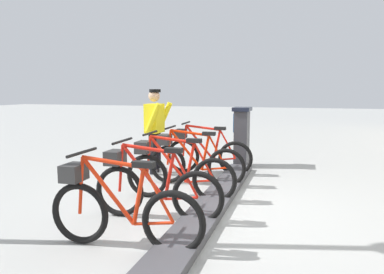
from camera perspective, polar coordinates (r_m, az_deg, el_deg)
ground_plane at (r=5.11m, az=3.15°, el=-11.27°), size 60.00×60.00×0.00m
dock_rail_base at (r=5.09m, az=3.15°, el=-10.74°), size 0.44×5.19×0.10m
payment_kiosk at (r=7.77m, az=7.93°, el=0.20°), size 0.36×0.52×1.28m
bike_docked_0 at (r=7.03m, az=2.10°, el=-2.45°), size 1.72×0.54×1.02m
bike_docked_1 at (r=6.20m, az=0.02°, el=-3.80°), size 1.72×0.54×1.02m
bike_docked_2 at (r=5.38m, az=-2.72°, el=-5.55°), size 1.72×0.54×1.02m
bike_docked_3 at (r=4.59m, az=-6.43°, el=-7.89°), size 1.72×0.54×1.02m
bike_docked_4 at (r=3.83m, az=-11.73°, el=-11.12°), size 1.72×0.54×1.02m
worker_near_rack at (r=6.99m, az=-5.93°, el=1.42°), size 0.48×0.64×1.66m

